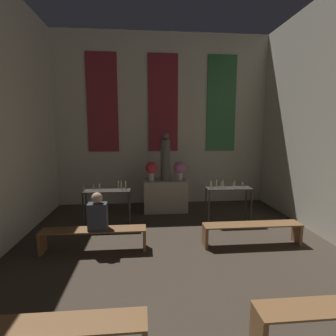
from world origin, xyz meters
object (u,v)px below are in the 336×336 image
Objects in this scene: statue at (165,158)px; candle_rack_left at (107,196)px; flower_vase_left at (151,169)px; pew_second_left at (47,335)px; pew_back_left at (94,235)px; pew_back_right at (252,229)px; flower_vase_right at (179,169)px; candle_rack_right at (228,194)px; altar at (165,196)px; person_seated at (98,213)px.

candle_rack_left is (-1.49, -1.06, -0.79)m from statue.
flower_vase_left reaches higher than pew_second_left.
pew_back_left and pew_back_right have the same top height.
flower_vase_right is 2.80m from pew_back_right.
pew_back_right is (3.16, 0.00, 0.00)m from pew_back_left.
statue is 1.99m from candle_rack_left.
candle_rack_right is at bearing 93.87° from pew_back_right.
pew_back_left is (-1.18, -2.37, -0.91)m from flower_vase_left.
statue is at bearing 144.56° from candle_rack_right.
altar is at bearing 0.00° from statue.
candle_rack_right is at bearing 23.56° from person_seated.
candle_rack_right is 0.56× the size of pew_back_left.
flower_vase_right reaches higher than person_seated.
statue is 3.09m from pew_back_left.
altar is 0.61× the size of pew_back_right.
candle_rack_left is 0.56× the size of pew_back_right.
pew_second_left and pew_back_right have the same top height.
flower_vase_left is 2.23m from candle_rack_right.
flower_vase_right is 2.22m from candle_rack_left.
person_seated is at bearing -114.84° from flower_vase_left.
pew_back_right is (1.98, -2.37, -0.91)m from flower_vase_left.
statue reaches higher than flower_vase_right.
statue reaches higher than flower_vase_left.
statue is at bearing 180.00° from flower_vase_right.
altar is 2.82m from person_seated.
person_seated reaches higher than pew_back_right.
pew_back_left is 1.00× the size of pew_back_right.
person_seated reaches higher than pew_second_left.
person_seated is at bearing -122.30° from statue.
flower_vase_right is at bearing 0.00° from flower_vase_left.
flower_vase_right is at bearing 116.53° from pew_back_right.
candle_rack_right reaches higher than candle_rack_left.
person_seated is (-1.10, -2.37, -0.48)m from flower_vase_left.
pew_back_left is at bearing -93.93° from candle_rack_left.
pew_back_left is at bearing -123.76° from statue.
pew_back_left is (0.00, 2.50, 0.00)m from pew_second_left.
altar is 2.85m from pew_back_right.
candle_rack_right is at bearing -35.44° from statue.
candle_rack_left is 0.56× the size of pew_second_left.
altar is 1.08m from statue.
person_seated reaches higher than pew_back_left.
candle_rack_right is 1.55× the size of person_seated.
flower_vase_left reaches higher than altar.
statue reaches higher than altar.
pew_second_left is (-3.08, -3.80, -0.42)m from candle_rack_right.
candle_rack_left is at bearing -150.75° from flower_vase_right.
flower_vase_left is 1.60m from candle_rack_left.
candle_rack_left is (-1.89, -1.06, -0.49)m from flower_vase_right.
pew_second_left is at bearing -112.17° from flower_vase_right.
candle_rack_left is at bearing -144.62° from statue.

